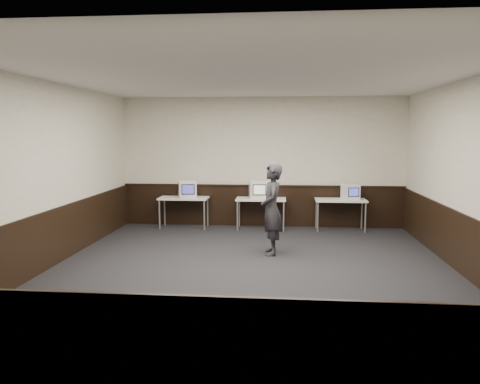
% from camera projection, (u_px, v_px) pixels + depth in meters
% --- Properties ---
extents(floor, '(8.00, 8.00, 0.00)m').
position_uv_depth(floor, '(251.00, 272.00, 7.84)').
color(floor, black).
rests_on(floor, ground).
extents(ceiling, '(8.00, 8.00, 0.00)m').
position_uv_depth(ceiling, '(251.00, 77.00, 7.44)').
color(ceiling, white).
rests_on(ceiling, back_wall).
extents(back_wall, '(7.00, 0.00, 7.00)m').
position_uv_depth(back_wall, '(262.00, 162.00, 11.59)').
color(back_wall, beige).
rests_on(back_wall, ground).
extents(front_wall, '(7.00, 0.00, 7.00)m').
position_uv_depth(front_wall, '(217.00, 224.00, 3.69)').
color(front_wall, beige).
rests_on(front_wall, ground).
extents(left_wall, '(0.00, 8.00, 8.00)m').
position_uv_depth(left_wall, '(46.00, 175.00, 7.95)').
color(left_wall, beige).
rests_on(left_wall, ground).
extents(right_wall, '(0.00, 8.00, 8.00)m').
position_uv_depth(right_wall, '(474.00, 179.00, 7.32)').
color(right_wall, beige).
rests_on(right_wall, ground).
extents(wainscot_back, '(6.98, 0.04, 1.00)m').
position_uv_depth(wainscot_back, '(262.00, 206.00, 11.71)').
color(wainscot_back, black).
rests_on(wainscot_back, back_wall).
extents(wainscot_front, '(6.98, 0.04, 1.00)m').
position_uv_depth(wainscot_front, '(218.00, 355.00, 3.84)').
color(wainscot_front, black).
rests_on(wainscot_front, front_wall).
extents(wainscot_left, '(0.04, 7.98, 1.00)m').
position_uv_depth(wainscot_left, '(51.00, 239.00, 8.09)').
color(wainscot_left, black).
rests_on(wainscot_left, left_wall).
extents(wainscot_right, '(0.04, 7.98, 1.00)m').
position_uv_depth(wainscot_right, '(468.00, 247.00, 7.46)').
color(wainscot_right, black).
rests_on(wainscot_right, right_wall).
extents(wainscot_rail, '(6.98, 0.06, 0.04)m').
position_uv_depth(wainscot_rail, '(262.00, 186.00, 11.63)').
color(wainscot_rail, black).
rests_on(wainscot_rail, wainscot_back).
extents(desk_left, '(1.20, 0.60, 0.75)m').
position_uv_depth(desk_left, '(184.00, 200.00, 11.48)').
color(desk_left, white).
rests_on(desk_left, ground).
extents(desk_center, '(1.20, 0.60, 0.75)m').
position_uv_depth(desk_center, '(261.00, 201.00, 11.31)').
color(desk_center, white).
rests_on(desk_center, ground).
extents(desk_right, '(1.20, 0.60, 0.75)m').
position_uv_depth(desk_right, '(341.00, 202.00, 11.14)').
color(desk_right, white).
rests_on(desk_right, ground).
extents(emac_left, '(0.52, 0.54, 0.42)m').
position_uv_depth(emac_left, '(187.00, 189.00, 11.39)').
color(emac_left, white).
rests_on(emac_left, desk_left).
extents(emac_center, '(0.49, 0.51, 0.43)m').
position_uv_depth(emac_center, '(258.00, 190.00, 11.27)').
color(emac_center, white).
rests_on(emac_center, desk_center).
extents(emac_right, '(0.44, 0.45, 0.35)m').
position_uv_depth(emac_right, '(350.00, 192.00, 11.11)').
color(emac_right, white).
rests_on(emac_right, desk_right).
extents(person, '(0.46, 0.67, 1.74)m').
position_uv_depth(person, '(272.00, 209.00, 8.90)').
color(person, '#232227').
rests_on(person, ground).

